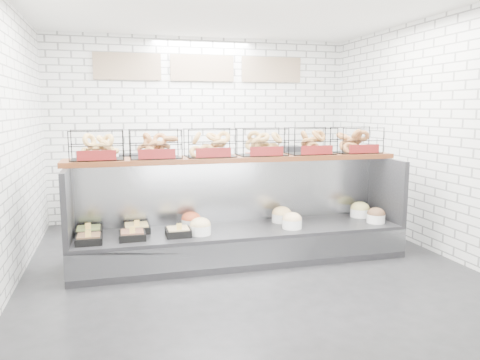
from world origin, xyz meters
name	(u,v)px	position (x,y,z in m)	size (l,w,h in m)	color
ground	(248,268)	(0.00, 0.00, 0.00)	(5.50, 5.50, 0.00)	black
room_shell	(235,91)	(0.00, 0.60, 2.06)	(5.02, 5.51, 3.01)	silver
display_case	(240,233)	(0.00, 0.35, 0.33)	(4.00, 0.90, 1.20)	black
bagel_shelf	(237,146)	(0.00, 0.52, 1.39)	(4.10, 0.50, 0.40)	#4C2210
prep_counter	(207,193)	(0.00, 2.43, 0.47)	(4.00, 0.60, 1.20)	#93969B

